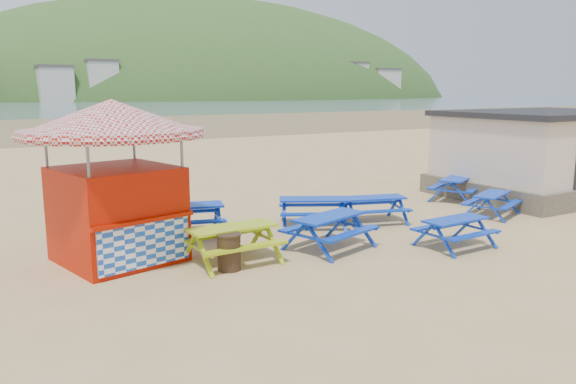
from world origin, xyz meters
TOP-DOWN VIEW (x-y plane):
  - ground at (0.00, 0.00)m, footprint 400.00×400.00m
  - wet_sand at (0.00, 55.00)m, footprint 400.00×400.00m
  - picnic_table_blue_a at (-3.44, 1.96)m, footprint 2.41×2.14m
  - picnic_table_blue_b at (0.15, 1.08)m, footprint 2.48×2.33m
  - picnic_table_blue_c at (6.73, 1.75)m, footprint 2.49×2.33m
  - picnic_table_blue_d at (-0.79, -1.12)m, footprint 2.42×2.16m
  - picnic_table_blue_e at (2.02, -2.61)m, footprint 1.82×1.50m
  - picnic_table_blue_f at (5.73, -0.64)m, footprint 2.12×1.94m
  - picnic_table_yellow at (-3.35, -0.89)m, footprint 2.08×1.70m
  - ice_cream_kiosk at (-5.57, 0.59)m, footprint 5.01×5.01m
  - litter_bin at (-3.66, -1.39)m, footprint 0.56×0.56m
  - amenity_block at (10.50, 1.00)m, footprint 7.40×5.40m
  - headland_town at (90.00, 229.68)m, footprint 264.00×144.00m
  - picnic_table_blue_g at (1.98, 0.58)m, footprint 2.19×1.95m

SIDE VIEW (x-z plane):
  - headland_town at x=90.00m, z-range -63.91..44.09m
  - ground at x=0.00m, z-range 0.00..0.00m
  - wet_sand at x=0.00m, z-range 0.00..0.00m
  - picnic_table_blue_f at x=5.73m, z-range 0.00..0.72m
  - picnic_table_blue_e at x=2.02m, z-range 0.00..0.74m
  - picnic_table_blue_g at x=1.98m, z-range 0.00..0.77m
  - picnic_table_blue_b at x=0.15m, z-range 0.00..0.82m
  - picnic_table_blue_c at x=6.73m, z-range 0.00..0.83m
  - litter_bin at x=-3.66m, z-range 0.01..0.83m
  - picnic_table_yellow at x=-3.35m, z-range 0.00..0.85m
  - picnic_table_blue_d at x=-0.79m, z-range 0.00..0.85m
  - picnic_table_blue_a at x=-3.44m, z-range 0.00..0.86m
  - amenity_block at x=10.50m, z-range -0.01..3.14m
  - ice_cream_kiosk at x=-5.57m, z-range 0.48..4.21m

